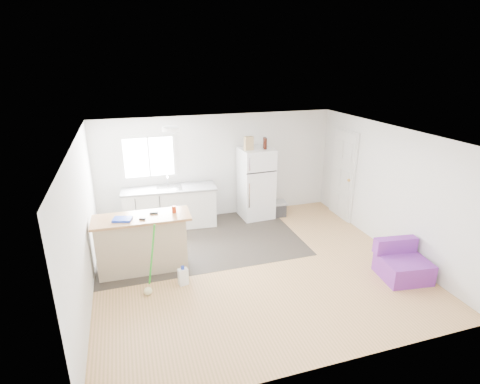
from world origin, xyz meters
name	(u,v)px	position (x,y,z in m)	size (l,w,h in m)	color
room	(254,205)	(0.00, 0.00, 1.20)	(5.51, 5.01, 2.41)	#AD8448
vinyl_zone	(200,241)	(-0.73, 1.25, 0.00)	(4.05, 2.50, 0.00)	#2D2722
window	(149,157)	(-1.55, 2.49, 1.55)	(1.18, 0.06, 0.98)	white
interior_door	(343,175)	(2.72, 1.55, 1.02)	(0.11, 0.92, 2.10)	white
ceiling_fixture	(171,129)	(-1.20, 1.20, 2.36)	(0.30, 0.30, 0.07)	white
kitchen_cabinets	(170,207)	(-1.20, 2.18, 0.46)	(2.08, 0.79, 1.19)	white
peninsula	(142,243)	(-1.90, 0.49, 0.51)	(1.67, 0.67, 1.01)	tan
refrigerator	(256,183)	(0.81, 2.14, 0.82)	(0.76, 0.73, 1.65)	white
cooler	(276,208)	(1.27, 2.02, 0.18)	(0.50, 0.37, 0.36)	#2C2C2E
purple_seat	(402,264)	(2.32, -1.09, 0.23)	(0.84, 0.81, 0.63)	#7A2D94
cleaner_jug	(183,276)	(-1.32, -0.21, 0.15)	(0.17, 0.14, 0.34)	white
mop	(149,280)	(-1.87, -0.29, 0.23)	(0.28, 0.33, 1.22)	green
red_cup	(174,209)	(-1.31, 0.51, 1.07)	(0.08, 0.08, 0.12)	#B82D0B
blue_tray	(122,219)	(-2.19, 0.43, 1.03)	(0.30, 0.22, 0.04)	#1535C7
tool_a	(154,213)	(-1.66, 0.55, 1.03)	(0.14, 0.05, 0.03)	black
tool_b	(142,219)	(-1.87, 0.36, 1.03)	(0.10, 0.04, 0.03)	black
cardboard_box	(249,143)	(0.59, 2.07, 1.80)	(0.20, 0.10, 0.30)	tan
bottle_left	(265,144)	(0.97, 2.04, 1.77)	(0.07, 0.07, 0.25)	#341009
bottle_right	(265,143)	(1.00, 2.14, 1.77)	(0.07, 0.07, 0.25)	#341009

